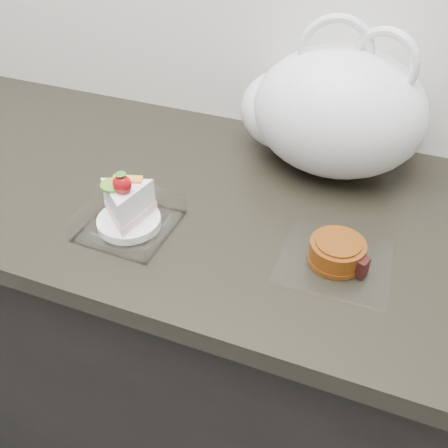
% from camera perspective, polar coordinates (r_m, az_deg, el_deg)
% --- Properties ---
extents(counter, '(2.04, 0.64, 0.90)m').
position_cam_1_polar(counter, '(1.32, -4.54, -11.71)').
color(counter, black).
rests_on(counter, ground).
extents(cake_tray, '(0.16, 0.16, 0.12)m').
position_cam_1_polar(cake_tray, '(0.90, -10.95, 1.30)').
color(cake_tray, white).
rests_on(cake_tray, counter).
extents(mooncake_wrap, '(0.19, 0.18, 0.04)m').
position_cam_1_polar(mooncake_wrap, '(0.85, 12.83, -3.36)').
color(mooncake_wrap, white).
rests_on(mooncake_wrap, counter).
extents(plastic_bag, '(0.39, 0.28, 0.31)m').
position_cam_1_polar(plastic_bag, '(1.03, 11.78, 12.49)').
color(plastic_bag, white).
rests_on(plastic_bag, counter).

